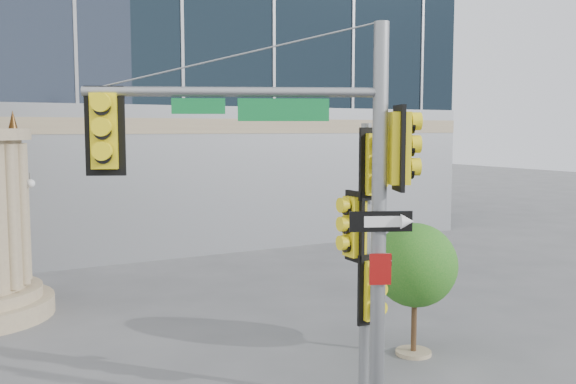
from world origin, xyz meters
TOP-DOWN VIEW (x-y plane):
  - main_signal_pole at (-1.36, -0.99)m, footprint 4.94×2.61m
  - secondary_signal_pole at (0.14, -0.63)m, footprint 0.89×0.69m
  - street_tree at (2.68, 0.95)m, footprint 1.93×1.88m

SIDE VIEW (x-z plane):
  - street_tree at x=2.68m, z-range 0.47..3.48m
  - secondary_signal_pole at x=0.14m, z-range 0.45..5.65m
  - main_signal_pole at x=-1.36m, z-range 0.82..7.63m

